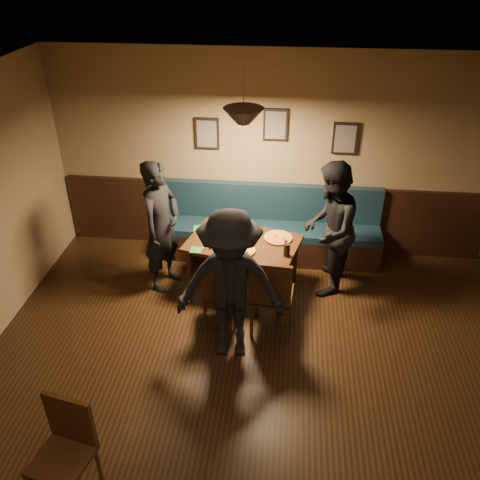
# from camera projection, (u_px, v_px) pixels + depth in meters

# --- Properties ---
(floor) EXTENTS (7.00, 7.00, 0.00)m
(floor) POSITION_uv_depth(u_px,v_px,m) (250.00, 452.00, 4.44)
(floor) COLOR black
(floor) RESTS_ON ground
(ceiling) EXTENTS (7.00, 7.00, 0.00)m
(ceiling) POSITION_uv_depth(u_px,v_px,m) (255.00, 157.00, 2.98)
(ceiling) COLOR silver
(ceiling) RESTS_ON ground
(wall_back) EXTENTS (6.00, 0.00, 6.00)m
(wall_back) POSITION_uv_depth(u_px,v_px,m) (274.00, 157.00, 6.68)
(wall_back) COLOR #8C704F
(wall_back) RESTS_ON ground
(wainscot) EXTENTS (5.88, 0.06, 1.00)m
(wainscot) POSITION_uv_depth(u_px,v_px,m) (272.00, 217.00, 7.13)
(wainscot) COLOR black
(wainscot) RESTS_ON ground
(booth_bench) EXTENTS (3.00, 0.60, 1.00)m
(booth_bench) POSITION_uv_depth(u_px,v_px,m) (271.00, 226.00, 6.90)
(booth_bench) COLOR #0F232D
(booth_bench) RESTS_ON ground
(picture_left) EXTENTS (0.32, 0.04, 0.42)m
(picture_left) POSITION_uv_depth(u_px,v_px,m) (207.00, 133.00, 6.58)
(picture_left) COLOR black
(picture_left) RESTS_ON wall_back
(picture_center) EXTENTS (0.32, 0.04, 0.42)m
(picture_center) POSITION_uv_depth(u_px,v_px,m) (276.00, 125.00, 6.42)
(picture_center) COLOR black
(picture_center) RESTS_ON wall_back
(picture_right) EXTENTS (0.32, 0.04, 0.42)m
(picture_right) POSITION_uv_depth(u_px,v_px,m) (345.00, 138.00, 6.42)
(picture_right) COLOR black
(picture_right) RESTS_ON wall_back
(pendant_lamp) EXTENTS (0.44, 0.44, 0.25)m
(pendant_lamp) POSITION_uv_depth(u_px,v_px,m) (243.00, 120.00, 5.33)
(pendant_lamp) COLOR black
(pendant_lamp) RESTS_ON ceiling
(dining_table) EXTENTS (1.50, 1.15, 0.71)m
(dining_table) POSITION_uv_depth(u_px,v_px,m) (243.00, 266.00, 6.32)
(dining_table) COLOR black
(dining_table) RESTS_ON floor
(chair_near_left) EXTENTS (0.46, 0.46, 0.91)m
(chair_near_left) POSITION_uv_depth(u_px,v_px,m) (219.00, 290.00, 5.73)
(chair_near_left) COLOR #33160E
(chair_near_left) RESTS_ON floor
(chair_near_right) EXTENTS (0.49, 0.49, 1.03)m
(chair_near_right) POSITION_uv_depth(u_px,v_px,m) (272.00, 293.00, 5.58)
(chair_near_right) COLOR black
(chair_near_right) RESTS_ON floor
(diner_left) EXTENTS (0.60, 0.73, 1.72)m
(diner_left) POSITION_uv_depth(u_px,v_px,m) (162.00, 227.00, 6.15)
(diner_left) COLOR black
(diner_left) RESTS_ON floor
(diner_right) EXTENTS (0.81, 0.96, 1.73)m
(diner_right) POSITION_uv_depth(u_px,v_px,m) (329.00, 229.00, 6.08)
(diner_right) COLOR black
(diner_right) RESTS_ON floor
(diner_front) EXTENTS (1.17, 0.73, 1.74)m
(diner_front) POSITION_uv_depth(u_px,v_px,m) (230.00, 287.00, 5.09)
(diner_front) COLOR black
(diner_front) RESTS_ON floor
(pizza_a) EXTENTS (0.37, 0.37, 0.04)m
(pizza_a) POSITION_uv_depth(u_px,v_px,m) (213.00, 233.00, 6.28)
(pizza_a) COLOR orange
(pizza_a) RESTS_ON dining_table
(pizza_b) EXTENTS (0.46, 0.46, 0.04)m
(pizza_b) POSITION_uv_depth(u_px,v_px,m) (241.00, 250.00, 5.93)
(pizza_b) COLOR orange
(pizza_b) RESTS_ON dining_table
(pizza_c) EXTENTS (0.39, 0.39, 0.04)m
(pizza_c) POSITION_uv_depth(u_px,v_px,m) (278.00, 238.00, 6.18)
(pizza_c) COLOR orange
(pizza_c) RESTS_ON dining_table
(soda_glass) EXTENTS (0.08, 0.08, 0.16)m
(soda_glass) POSITION_uv_depth(u_px,v_px,m) (287.00, 250.00, 5.82)
(soda_glass) COLOR black
(soda_glass) RESTS_ON dining_table
(tabasco_bottle) EXTENTS (0.04, 0.04, 0.13)m
(tabasco_bottle) POSITION_uv_depth(u_px,v_px,m) (286.00, 243.00, 5.99)
(tabasco_bottle) COLOR #A60513
(tabasco_bottle) RESTS_ON dining_table
(napkin_a) EXTENTS (0.17, 0.17, 0.01)m
(napkin_a) POSITION_uv_depth(u_px,v_px,m) (200.00, 228.00, 6.41)
(napkin_a) COLOR #1D6F26
(napkin_a) RESTS_ON dining_table
(napkin_b) EXTENTS (0.15, 0.15, 0.01)m
(napkin_b) POSITION_uv_depth(u_px,v_px,m) (196.00, 250.00, 5.97)
(napkin_b) COLOR #1D6E1E
(napkin_b) RESTS_ON dining_table
(cutlery_set) EXTENTS (0.17, 0.05, 0.00)m
(cutlery_set) POSITION_uv_depth(u_px,v_px,m) (233.00, 258.00, 5.83)
(cutlery_set) COLOR #B9B9BD
(cutlery_set) RESTS_ON dining_table
(cafe_chair_far) EXTENTS (0.50, 0.50, 0.95)m
(cafe_chair_far) POSITION_uv_depth(u_px,v_px,m) (61.00, 458.00, 3.86)
(cafe_chair_far) COLOR black
(cafe_chair_far) RESTS_ON floor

